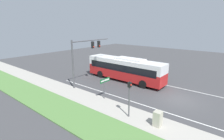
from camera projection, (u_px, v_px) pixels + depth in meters
ground_plane at (179, 100)px, 18.89m from camera, size 80.00×80.00×0.00m
sidewalk at (153, 124)px, 14.22m from camera, size 2.80×80.00×0.12m
lane_divider_near at (166, 112)px, 16.19m from camera, size 0.14×30.00×0.01m
lane_divider_far at (189, 90)px, 21.59m from camera, size 0.14×30.00×0.01m
bus at (125, 68)px, 24.91m from camera, size 2.63×11.85×3.37m
signal_gantry at (85, 52)px, 22.46m from camera, size 6.56×0.41×6.10m
pedestrian_signal at (129, 94)px, 14.69m from camera, size 0.28×0.34×3.27m
street_sign at (105, 84)px, 18.56m from camera, size 1.49×0.08×2.42m
utility_cabinet at (158, 119)px, 13.66m from camera, size 0.62×0.59×1.24m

